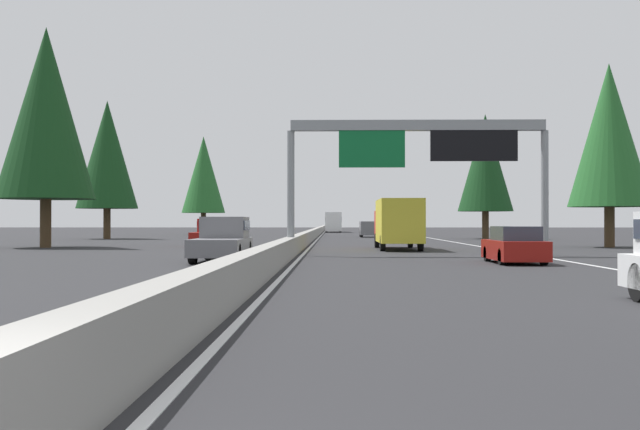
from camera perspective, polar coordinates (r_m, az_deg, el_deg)
The scene contains 17 objects.
ground_plane at distance 63.68m, azimuth -0.57°, elevation -1.99°, with size 320.00×320.00×0.00m, color #262628.
median_barrier at distance 83.67m, azimuth -0.39°, elevation -1.33°, with size 180.00×0.56×0.90m, color gray.
shoulder_stripe_right at distance 74.29m, azimuth 8.57°, elevation -1.77°, with size 160.00×0.16×0.01m, color silver.
shoulder_stripe_median at distance 73.67m, azimuth -0.16°, elevation -1.79°, with size 160.00×0.16×0.01m, color silver.
sign_gantry_overhead at distance 37.63m, azimuth 7.52°, elevation 4.97°, with size 0.50×12.68×6.58m.
sedan_mid_left at distance 31.44m, azimuth 14.27°, elevation -2.25°, with size 4.40×1.80×1.47m.
sedan_mid_center at distance 81.15m, azimuth 6.28°, elevation -1.19°, with size 4.40×1.80×1.47m.
bus_distant_a at distance 121.99m, azimuth 1.00°, elevation -0.48°, with size 11.50×2.55×3.10m.
box_truck_far_right at distance 45.85m, azimuth 5.80°, elevation -0.55°, with size 8.50×2.40×2.95m.
minivan_far_left at distance 82.73m, azimuth 3.67°, elevation -0.99°, with size 5.00×1.95×1.69m.
oncoming_near at distance 32.50m, azimuth -7.23°, elevation -1.80°, with size 5.60×2.00×1.86m.
oncoming_far at distance 52.36m, azimuth -8.04°, elevation -1.31°, with size 5.60×2.00×1.86m.
conifer_right_near at distance 53.07m, azimuth 20.70°, elevation 5.57°, with size 5.24×5.24×11.91m.
conifer_right_mid at distance 76.44m, azimuth 12.19°, elevation 3.81°, with size 5.35×5.35×12.16m.
conifer_left_near at distance 52.54m, azimuth -19.70°, elevation 7.14°, with size 6.23×6.23×14.16m.
conifer_left_mid at distance 76.91m, azimuth -15.54°, elevation 4.34°, with size 5.88×5.88×13.36m.
conifer_left_far at distance 100.89m, azimuth -8.66°, elevation 2.98°, with size 5.63×5.63×12.79m.
Camera 1 is at (-3.64, -1.81, 1.65)m, focal length 43.04 mm.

